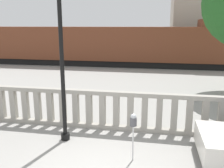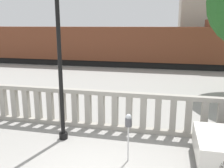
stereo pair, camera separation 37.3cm
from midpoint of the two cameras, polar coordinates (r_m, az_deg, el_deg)
The scene contains 4 objects.
balustrade at distance 8.57m, azimuth -0.26°, elevation -6.11°, with size 13.07×0.24×1.35m.
lamppost at distance 7.49m, azimuth -12.97°, elevation 8.58°, with size 0.29×0.29×5.54m.
parking_meter at distance 6.52m, azimuth 3.25°, elevation -8.97°, with size 0.18×0.18×1.32m.
train_near at distance 22.81m, azimuth -5.58°, elevation 8.87°, with size 25.10×3.00×3.99m.
Camera 1 is at (1.34, -5.08, 3.53)m, focal length 40.00 mm.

